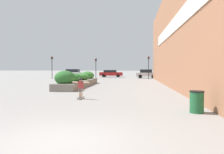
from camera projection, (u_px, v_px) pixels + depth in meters
ground_plane at (60, 142)px, 5.46m from camera, size 300.00×300.00×0.00m
building_wall_right at (176, 32)px, 18.95m from camera, size 0.67×38.69×9.91m
planter_box at (78, 81)px, 21.99m from camera, size 1.90×10.84×1.62m
skateboard at (81, 98)px, 12.90m from camera, size 0.35×0.69×0.10m
skateboarder at (81, 86)px, 12.87m from camera, size 1.08×0.33×1.17m
trash_bin at (197, 102)px, 8.93m from camera, size 0.58×0.58×0.91m
car_leftmost at (111, 73)px, 44.54m from camera, size 4.64×2.07×1.44m
car_center_left at (146, 74)px, 39.89m from camera, size 3.83×1.88×1.59m
car_center_right at (188, 74)px, 40.05m from camera, size 4.23×1.89×1.48m
car_rightmost at (72, 73)px, 42.30m from camera, size 4.36×1.98×1.63m
traffic_light_left at (96, 65)px, 37.06m from camera, size 0.28×0.30×3.48m
traffic_light_right at (149, 64)px, 36.40m from camera, size 0.28×0.30×3.78m
traffic_light_far_left at (52, 64)px, 37.73m from camera, size 0.28×0.30×3.83m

